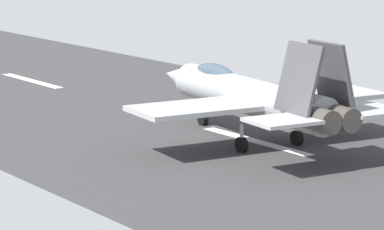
{
  "coord_description": "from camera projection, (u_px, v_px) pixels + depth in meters",
  "views": [
    {
      "loc": [
        -37.85,
        31.44,
        10.7
      ],
      "look_at": [
        -1.8,
        5.2,
        2.2
      ],
      "focal_mm": 93.24,
      "sensor_mm": 36.0,
      "label": 1
    }
  ],
  "objects": [
    {
      "name": "ground_plane",
      "position": [
        254.0,
        141.0,
        50.24
      ],
      "size": [
        400.0,
        400.0,
        0.0
      ],
      "primitive_type": "plane",
      "color": "slate"
    },
    {
      "name": "runway_strip",
      "position": [
        254.0,
        141.0,
        50.23
      ],
      "size": [
        240.0,
        26.0,
        0.02
      ],
      "color": "#383839",
      "rests_on": "ground"
    },
    {
      "name": "fighter_jet",
      "position": [
        251.0,
        95.0,
        49.54
      ],
      "size": [
        17.2,
        13.68,
        5.59
      ],
      "color": "#ABADAE",
      "rests_on": "ground"
    },
    {
      "name": "marker_cone_mid",
      "position": [
        333.0,
        96.0,
        61.92
      ],
      "size": [
        0.44,
        0.44,
        0.55
      ],
      "primitive_type": "cone",
      "color": "orange",
      "rests_on": "ground"
    }
  ]
}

